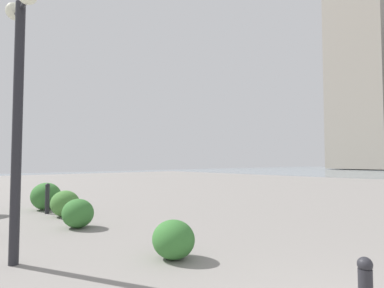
% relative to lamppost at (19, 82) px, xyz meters
% --- Properties ---
extents(building_annex, '(10.16, 15.19, 34.92)m').
position_rel_lamppost_xyz_m(building_annex, '(17.89, -65.18, 14.77)').
color(building_annex, '#9E9384').
rests_on(building_annex, ground).
extents(lamppost, '(0.98, 0.28, 4.05)m').
position_rel_lamppost_xyz_m(lamppost, '(0.00, 0.00, 0.00)').
color(lamppost, '#232328').
rests_on(lamppost, ground).
extents(bollard_mid, '(0.13, 0.13, 0.87)m').
position_rel_lamppost_xyz_m(bollard_mid, '(4.36, -1.82, -2.24)').
color(bollard_mid, '#232328').
rests_on(bollard_mid, ground).
extents(shrub_low, '(0.98, 0.88, 0.83)m').
position_rel_lamppost_xyz_m(shrub_low, '(5.16, -2.03, -2.28)').
color(shrub_low, '#387533').
rests_on(shrub_low, ground).
extents(shrub_round, '(0.76, 0.69, 0.65)m').
position_rel_lamppost_xyz_m(shrub_round, '(1.90, -1.72, -2.37)').
color(shrub_round, '#387533').
rests_on(shrub_round, ground).
extents(shrub_wide, '(0.70, 0.63, 0.60)m').
position_rel_lamppost_xyz_m(shrub_wide, '(-1.34, -1.91, -2.39)').
color(shrub_wide, '#387533').
rests_on(shrub_wide, ground).
extents(shrub_tall, '(0.83, 0.74, 0.70)m').
position_rel_lamppost_xyz_m(shrub_tall, '(3.54, -2.03, -2.34)').
color(shrub_tall, '#477F38').
rests_on(shrub_tall, ground).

